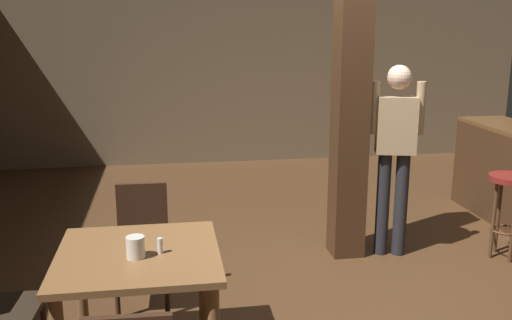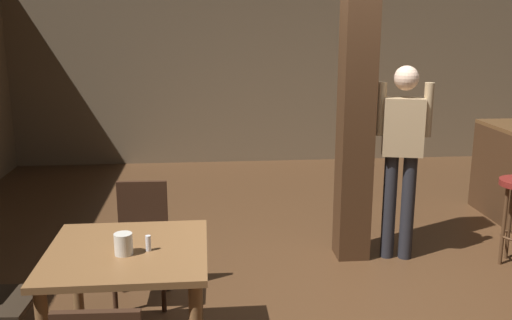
{
  "view_description": "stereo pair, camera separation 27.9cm",
  "coord_description": "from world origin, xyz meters",
  "px_view_note": "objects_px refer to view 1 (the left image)",
  "views": [
    {
      "loc": [
        -1.45,
        -3.97,
        2.07
      ],
      "look_at": [
        -0.79,
        0.22,
        1.04
      ],
      "focal_mm": 40.0,
      "sensor_mm": 36.0,
      "label": 1
    },
    {
      "loc": [
        -1.18,
        -4.01,
        2.07
      ],
      "look_at": [
        -0.79,
        0.22,
        1.04
      ],
      "focal_mm": 40.0,
      "sensor_mm": 36.0,
      "label": 2
    }
  ],
  "objects_px": {
    "chair_north": "(142,238)",
    "napkin_cup": "(136,247)",
    "bar_counter": "(509,175)",
    "salt_shaker": "(160,246)",
    "standing_person": "(395,147)",
    "bar_stool_near": "(508,196)",
    "dining_table": "(139,273)"
  },
  "relations": [
    {
      "from": "napkin_cup",
      "to": "bar_stool_near",
      "type": "distance_m",
      "value": 3.44
    },
    {
      "from": "dining_table",
      "to": "napkin_cup",
      "type": "relative_size",
      "value": 7.44
    },
    {
      "from": "chair_north",
      "to": "salt_shaker",
      "type": "distance_m",
      "value": 0.99
    },
    {
      "from": "chair_north",
      "to": "dining_table",
      "type": "bearing_deg",
      "value": -88.86
    },
    {
      "from": "bar_counter",
      "to": "chair_north",
      "type": "bearing_deg",
      "value": -162.06
    },
    {
      "from": "chair_north",
      "to": "napkin_cup",
      "type": "height_order",
      "value": "chair_north"
    },
    {
      "from": "bar_counter",
      "to": "bar_stool_near",
      "type": "bearing_deg",
      "value": -122.82
    },
    {
      "from": "napkin_cup",
      "to": "standing_person",
      "type": "height_order",
      "value": "standing_person"
    },
    {
      "from": "bar_counter",
      "to": "napkin_cup",
      "type": "bearing_deg",
      "value": -149.59
    },
    {
      "from": "standing_person",
      "to": "bar_counter",
      "type": "distance_m",
      "value": 1.74
    },
    {
      "from": "chair_north",
      "to": "bar_stool_near",
      "type": "bearing_deg",
      "value": 6.14
    },
    {
      "from": "chair_north",
      "to": "salt_shaker",
      "type": "xyz_separation_m",
      "value": [
        0.15,
        -0.93,
        0.31
      ]
    },
    {
      "from": "dining_table",
      "to": "salt_shaker",
      "type": "distance_m",
      "value": 0.22
    },
    {
      "from": "bar_counter",
      "to": "bar_stool_near",
      "type": "distance_m",
      "value": 1.03
    },
    {
      "from": "dining_table",
      "to": "chair_north",
      "type": "relative_size",
      "value": 1.06
    },
    {
      "from": "chair_north",
      "to": "bar_counter",
      "type": "distance_m",
      "value": 3.92
    },
    {
      "from": "chair_north",
      "to": "salt_shaker",
      "type": "relative_size",
      "value": 9.57
    },
    {
      "from": "dining_table",
      "to": "bar_counter",
      "type": "distance_m",
      "value": 4.27
    },
    {
      "from": "salt_shaker",
      "to": "bar_counter",
      "type": "distance_m",
      "value": 4.19
    },
    {
      "from": "dining_table",
      "to": "napkin_cup",
      "type": "bearing_deg",
      "value": -95.83
    },
    {
      "from": "napkin_cup",
      "to": "bar_counter",
      "type": "distance_m",
      "value": 4.33
    },
    {
      "from": "napkin_cup",
      "to": "bar_counter",
      "type": "height_order",
      "value": "bar_counter"
    },
    {
      "from": "salt_shaker",
      "to": "bar_stool_near",
      "type": "bearing_deg",
      "value": 22.86
    },
    {
      "from": "chair_north",
      "to": "bar_counter",
      "type": "bearing_deg",
      "value": 17.94
    },
    {
      "from": "bar_counter",
      "to": "dining_table",
      "type": "bearing_deg",
      "value": -150.4
    },
    {
      "from": "dining_table",
      "to": "standing_person",
      "type": "relative_size",
      "value": 0.55
    },
    {
      "from": "bar_stool_near",
      "to": "bar_counter",
      "type": "bearing_deg",
      "value": 57.18
    },
    {
      "from": "salt_shaker",
      "to": "bar_stool_near",
      "type": "relative_size",
      "value": 0.12
    },
    {
      "from": "chair_north",
      "to": "bar_stool_near",
      "type": "height_order",
      "value": "chair_north"
    },
    {
      "from": "napkin_cup",
      "to": "bar_counter",
      "type": "bearing_deg",
      "value": 30.41
    },
    {
      "from": "standing_person",
      "to": "salt_shaker",
      "type": "bearing_deg",
      "value": -143.48
    },
    {
      "from": "dining_table",
      "to": "standing_person",
      "type": "bearing_deg",
      "value": 34.26
    }
  ]
}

